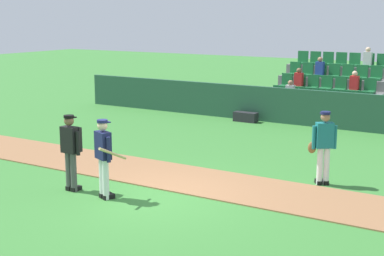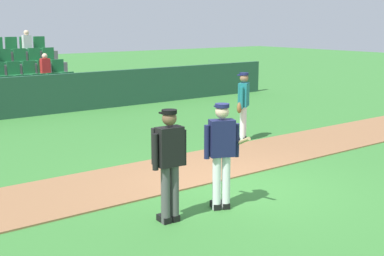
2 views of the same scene
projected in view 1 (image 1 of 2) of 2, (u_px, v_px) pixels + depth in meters
name	position (u px, v px, depth m)	size (l,w,h in m)	color
ground_plane	(154.00, 197.00, 12.61)	(80.00, 80.00, 0.00)	#387A33
infield_dirt_path	(191.00, 179.00, 13.92)	(28.00, 2.12, 0.03)	#936642
dugout_fence	(308.00, 108.00, 20.56)	(20.00, 0.16, 1.31)	#234C38
stadium_bleachers	(329.00, 98.00, 22.46)	(4.45, 3.80, 2.70)	slate
batter_navy_jersey	(104.00, 156.00, 12.33)	(0.61, 0.80, 1.76)	white
umpire_home_plate	(71.00, 148.00, 12.89)	(0.59, 0.32, 1.76)	#4C4C4C
runner_teal_jersey	(323.00, 145.00, 13.36)	(0.61, 0.46, 1.76)	white
equipment_bag	(246.00, 117.00, 21.44)	(0.90, 0.36, 0.36)	#232328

